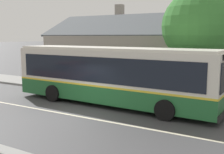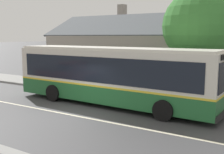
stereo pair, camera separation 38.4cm
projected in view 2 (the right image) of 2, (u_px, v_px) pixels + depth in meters
The scene contains 8 objects.
ground_plane at pixel (70, 115), 14.03m from camera, with size 300.00×300.00×0.00m, color #424244.
sidewalk_far at pixel (128, 93), 19.05m from camera, with size 60.00×3.00×0.15m, color gray.
lane_divider_stripe at pixel (70, 115), 14.03m from camera, with size 60.00×0.16×0.01m, color beige.
community_building at pixel (182, 57), 23.92m from camera, with size 23.82×8.67×6.95m.
transit_bus at pixel (111, 74), 15.88m from camera, with size 12.41×3.08×3.27m.
bench_by_building at pixel (44, 78), 22.30m from camera, with size 1.85×0.51×0.94m.
bench_down_street at pixel (85, 83), 20.31m from camera, with size 1.68×0.51×0.94m.
street_tree_primary at pixel (197, 29), 16.96m from camera, with size 4.37×4.37×6.70m.
Camera 2 is at (9.02, -10.41, 3.90)m, focal length 45.00 mm.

